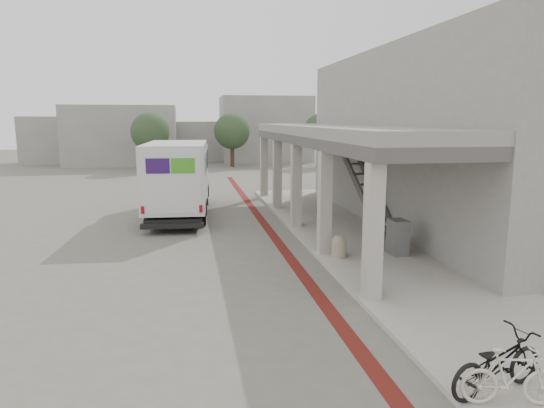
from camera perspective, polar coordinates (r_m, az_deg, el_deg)
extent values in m
plane|color=#605D53|center=(14.61, -1.35, -7.08)|extent=(120.00, 120.00, 0.00)
cube|color=#5C1812|center=(16.67, 1.02, -4.90)|extent=(0.35, 40.00, 0.01)
cube|color=#9C968C|center=(15.68, 13.34, -5.94)|extent=(4.40, 28.00, 0.12)
cube|color=gray|center=(20.62, 17.40, 7.35)|extent=(4.30, 17.00, 7.00)
cube|color=#504D4B|center=(19.19, 7.31, 7.56)|extent=(3.40, 16.90, 0.35)
cube|color=gray|center=(19.18, 7.33, 8.60)|extent=(3.40, 16.90, 0.35)
cube|color=gray|center=(48.20, -17.21, 7.73)|extent=(10.00, 6.00, 5.50)
cube|color=gray|center=(51.87, -8.87, 7.35)|extent=(8.00, 6.00, 4.00)
cube|color=gray|center=(50.47, -0.80, 8.82)|extent=(9.00, 6.00, 6.50)
cube|color=gray|center=(52.23, -23.37, 6.95)|extent=(7.00, 5.00, 4.50)
cylinder|color=#38281C|center=(42.02, -14.02, 5.49)|extent=(0.36, 0.36, 2.40)
sphere|color=#273D23|center=(41.92, -14.14, 8.21)|extent=(3.20, 3.20, 3.20)
cylinder|color=#38281C|center=(44.11, -4.69, 5.95)|extent=(0.36, 0.36, 2.40)
sphere|color=#273D23|center=(44.01, -4.73, 8.55)|extent=(3.20, 3.20, 3.20)
cylinder|color=#38281C|center=(44.59, 5.77, 5.97)|extent=(0.36, 0.36, 2.40)
sphere|color=#273D23|center=(44.50, 5.82, 8.54)|extent=(3.20, 3.20, 3.20)
cube|color=black|center=(22.01, -10.80, -0.35)|extent=(2.58, 7.23, 0.30)
cube|color=silver|center=(20.88, -11.13, 3.46)|extent=(2.77, 5.42, 2.64)
cube|color=silver|center=(24.37, -10.46, 4.03)|extent=(2.55, 2.08, 2.33)
cube|color=silver|center=(25.53, -10.23, 2.35)|extent=(2.27, 0.75, 0.81)
cube|color=black|center=(25.13, -10.37, 5.49)|extent=(2.26, 0.64, 1.07)
cube|color=black|center=(18.45, -11.65, -2.53)|extent=(2.35, 0.40, 0.18)
cube|color=#2D1252|center=(21.68, -14.25, 4.79)|extent=(0.11, 1.42, 0.76)
cube|color=green|center=(20.18, -14.83, 4.39)|extent=(0.11, 1.42, 0.76)
cube|color=#2D1252|center=(18.23, -13.31, 4.37)|extent=(0.86, 0.09, 0.56)
cube|color=green|center=(18.14, -10.43, 4.45)|extent=(0.86, 0.09, 0.56)
cylinder|color=black|center=(24.70, -12.81, 0.82)|extent=(0.34, 0.93, 0.91)
cylinder|color=black|center=(24.55, -7.86, 0.92)|extent=(0.34, 0.93, 0.91)
cylinder|color=black|center=(20.13, -14.27, -1.29)|extent=(0.34, 0.93, 0.91)
cylinder|color=black|center=(19.95, -8.19, -1.19)|extent=(0.34, 0.93, 0.91)
cube|color=slate|center=(16.29, 14.61, -4.49)|extent=(0.38, 0.17, 0.37)
cube|color=slate|center=(17.69, 13.75, -3.31)|extent=(0.38, 0.17, 0.37)
cube|color=#123822|center=(16.92, 13.73, -3.20)|extent=(0.53, 1.73, 0.04)
cube|color=#123822|center=(16.94, 14.19, -3.20)|extent=(0.53, 1.73, 0.04)
cube|color=#123822|center=(16.96, 14.64, -3.21)|extent=(0.53, 1.73, 0.04)
cylinder|color=tan|center=(12.32, 11.59, -9.07)|extent=(0.38, 0.38, 0.38)
sphere|color=tan|center=(12.26, 11.62, -8.23)|extent=(0.38, 0.38, 0.38)
cylinder|color=gray|center=(15.00, 7.88, -5.34)|extent=(0.46, 0.46, 0.46)
sphere|color=gray|center=(14.94, 7.90, -4.49)|extent=(0.46, 0.46, 0.46)
cube|color=slate|center=(15.56, 14.58, -3.79)|extent=(0.52, 0.67, 1.10)
imported|color=black|center=(8.53, 24.94, -16.57)|extent=(1.96, 1.13, 0.98)
imported|color=beige|center=(8.30, 26.36, -17.78)|extent=(1.54, 0.72, 0.89)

